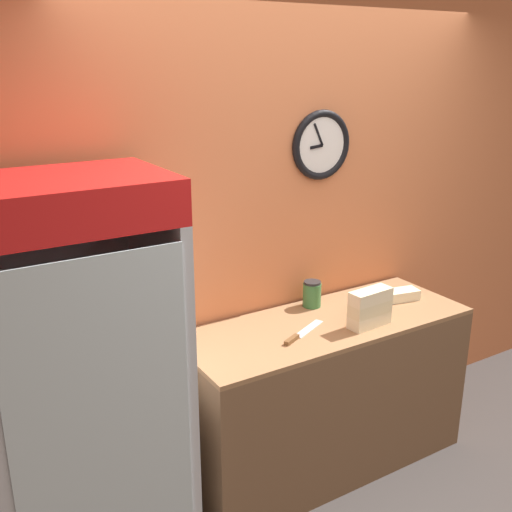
# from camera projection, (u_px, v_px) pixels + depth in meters

# --- Properties ---
(wall_back) EXTENTS (5.20, 0.10, 2.70)m
(wall_back) POSITION_uv_depth(u_px,v_px,m) (291.00, 223.00, 3.37)
(wall_back) COLOR #D17547
(wall_back) RESTS_ON ground_plane
(prep_counter) EXTENTS (1.63, 0.61, 0.89)m
(prep_counter) POSITION_uv_depth(u_px,v_px,m) (323.00, 393.00, 3.36)
(prep_counter) COLOR brown
(prep_counter) RESTS_ON ground_plane
(beverage_cooler) EXTENTS (0.80, 0.67, 1.82)m
(beverage_cooler) POSITION_uv_depth(u_px,v_px,m) (75.00, 365.00, 2.54)
(beverage_cooler) COLOR #B2B7BC
(beverage_cooler) RESTS_ON ground_plane
(sandwich_stack_bottom) EXTENTS (0.25, 0.11, 0.07)m
(sandwich_stack_bottom) POSITION_uv_depth(u_px,v_px,m) (369.00, 320.00, 3.16)
(sandwich_stack_bottom) COLOR beige
(sandwich_stack_bottom) RESTS_ON prep_counter
(sandwich_stack_middle) EXTENTS (0.25, 0.11, 0.07)m
(sandwich_stack_middle) POSITION_uv_depth(u_px,v_px,m) (370.00, 308.00, 3.14)
(sandwich_stack_middle) COLOR beige
(sandwich_stack_middle) RESTS_ON sandwich_stack_bottom
(sandwich_stack_top) EXTENTS (0.25, 0.11, 0.07)m
(sandwich_stack_top) POSITION_uv_depth(u_px,v_px,m) (371.00, 296.00, 3.12)
(sandwich_stack_top) COLOR beige
(sandwich_stack_top) RESTS_ON sandwich_stack_middle
(sandwich_flat_left) EXTENTS (0.24, 0.15, 0.06)m
(sandwich_flat_left) POSITION_uv_depth(u_px,v_px,m) (399.00, 295.00, 3.50)
(sandwich_flat_left) COLOR beige
(sandwich_flat_left) RESTS_ON prep_counter
(chefs_knife) EXTENTS (0.34, 0.18, 0.02)m
(chefs_knife) POSITION_uv_depth(u_px,v_px,m) (299.00, 335.00, 3.05)
(chefs_knife) COLOR silver
(chefs_knife) RESTS_ON prep_counter
(condiment_jar) EXTENTS (0.10, 0.10, 0.15)m
(condiment_jar) POSITION_uv_depth(u_px,v_px,m) (312.00, 294.00, 3.40)
(condiment_jar) COLOR #336B38
(condiment_jar) RESTS_ON prep_counter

